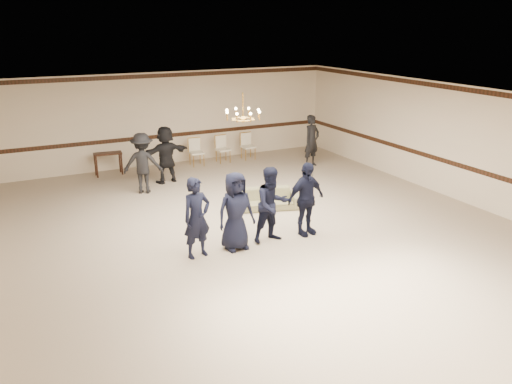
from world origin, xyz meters
TOP-DOWN VIEW (x-y plane):
  - room at (0.00, 0.00)m, footprint 12.01×14.01m
  - chair_rail at (0.00, 6.99)m, footprint 12.00×0.02m
  - crown_molding at (0.00, 6.99)m, footprint 12.00×0.02m
  - chandelier at (0.00, 1.00)m, footprint 0.94×0.94m
  - boy_a at (-1.88, -0.67)m, footprint 0.71×0.54m
  - boy_b at (-0.98, -0.67)m, footprint 0.89×0.60m
  - boy_c at (-0.08, -0.67)m, footprint 0.89×0.71m
  - boy_d at (0.82, -0.67)m, footprint 1.09×0.58m
  - settee at (0.82, 1.31)m, footprint 1.94×1.20m
  - adult_left at (-1.78, 4.11)m, footprint 1.33×1.07m
  - adult_mid at (-0.88, 4.81)m, footprint 1.72×0.79m
  - adult_right at (4.22, 4.41)m, footprint 0.74×0.59m
  - banquet_chair_left at (0.64, 6.22)m, footprint 0.50×0.50m
  - banquet_chair_mid at (1.64, 6.22)m, footprint 0.50×0.50m
  - banquet_chair_right at (2.64, 6.22)m, footprint 0.49×0.49m
  - console_table at (-2.36, 6.42)m, footprint 0.93×0.46m

SIDE VIEW (x-z plane):
  - settee at x=0.82m, z-range 0.00..0.53m
  - console_table at x=-2.36m, z-range 0.00..0.76m
  - banquet_chair_left at x=0.64m, z-range 0.00..0.95m
  - banquet_chair_mid at x=1.64m, z-range 0.00..0.95m
  - banquet_chair_right at x=2.64m, z-range 0.00..0.95m
  - boy_a at x=-1.88m, z-range 0.00..1.76m
  - boy_b at x=-0.98m, z-range 0.00..1.76m
  - boy_c at x=-0.08m, z-range 0.00..1.76m
  - boy_d at x=0.82m, z-range 0.00..1.76m
  - adult_left at x=-1.78m, z-range 0.00..1.79m
  - adult_mid at x=-0.88m, z-range 0.00..1.79m
  - adult_right at x=4.22m, z-range 0.00..1.79m
  - chair_rail at x=0.00m, z-range 0.93..1.07m
  - room at x=0.00m, z-range -0.01..3.20m
  - chandelier at x=0.00m, z-range 2.43..3.32m
  - crown_molding at x=0.00m, z-range 3.01..3.15m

